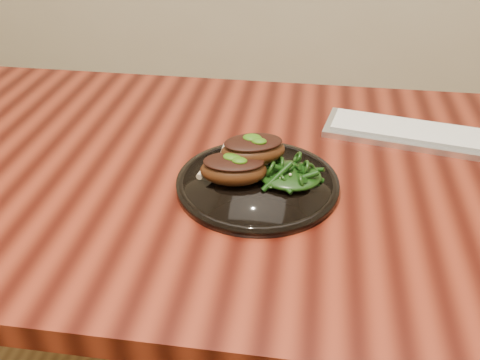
% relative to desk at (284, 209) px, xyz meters
% --- Properties ---
extents(desk, '(1.60, 0.80, 0.75)m').
position_rel_desk_xyz_m(desk, '(0.00, 0.00, 0.00)').
color(desk, black).
rests_on(desk, ground).
extents(plate, '(0.27, 0.27, 0.02)m').
position_rel_desk_xyz_m(plate, '(-0.04, -0.06, 0.09)').
color(plate, black).
rests_on(plate, desk).
extents(lamb_chop_front, '(0.12, 0.08, 0.05)m').
position_rel_desk_xyz_m(lamb_chop_front, '(-0.08, -0.07, 0.12)').
color(lamb_chop_front, '#42200C').
rests_on(lamb_chop_front, plate).
extents(lamb_chop_back, '(0.13, 0.10, 0.05)m').
position_rel_desk_xyz_m(lamb_chop_back, '(-0.06, -0.03, 0.14)').
color(lamb_chop_back, '#42200C').
rests_on(lamb_chop_back, plate).
extents(herb_smear, '(0.08, 0.05, 0.01)m').
position_rel_desk_xyz_m(herb_smear, '(-0.08, 0.00, 0.10)').
color(herb_smear, '#1C4707').
rests_on(herb_smear, plate).
extents(greens_heap, '(0.10, 0.10, 0.04)m').
position_rel_desk_xyz_m(greens_heap, '(0.01, -0.05, 0.12)').
color(greens_heap, black).
rests_on(greens_heap, plate).
extents(keyboard, '(0.40, 0.18, 0.02)m').
position_rel_desk_xyz_m(keyboard, '(0.26, 0.16, 0.09)').
color(keyboard, silver).
rests_on(keyboard, desk).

